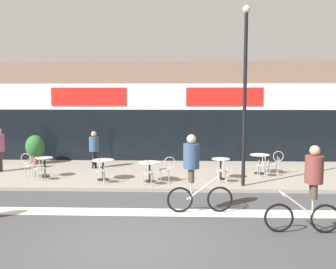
# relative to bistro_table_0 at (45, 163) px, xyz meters

# --- Properties ---
(ground_plane) EXTENTS (120.00, 120.00, 0.00)m
(ground_plane) POSITION_rel_bistro_table_0_xyz_m (3.96, -6.17, -0.64)
(ground_plane) COLOR #424244
(sidewalk_slab) EXTENTS (40.00, 5.50, 0.12)m
(sidewalk_slab) POSITION_rel_bistro_table_0_xyz_m (3.96, 1.08, -0.58)
(sidewalk_slab) COLOR gray
(sidewalk_slab) RESTS_ON ground
(storefront_facade) EXTENTS (40.00, 4.06, 4.73)m
(storefront_facade) POSITION_rel_bistro_table_0_xyz_m (3.96, 5.79, 1.72)
(storefront_facade) COLOR #7F6656
(storefront_facade) RESTS_ON ground
(bike_lane_stripe) EXTENTS (36.00, 0.70, 0.01)m
(bike_lane_stripe) POSITION_rel_bistro_table_0_xyz_m (3.96, -3.91, -0.64)
(bike_lane_stripe) COLOR silver
(bike_lane_stripe) RESTS_ON ground
(bistro_table_0) EXTENTS (0.62, 0.62, 0.74)m
(bistro_table_0) POSITION_rel_bistro_table_0_xyz_m (0.00, 0.00, 0.00)
(bistro_table_0) COLOR black
(bistro_table_0) RESTS_ON sidewalk_slab
(bistro_table_1) EXTENTS (0.79, 0.79, 0.74)m
(bistro_table_1) POSITION_rel_bistro_table_0_xyz_m (2.30, -0.40, 0.01)
(bistro_table_1) COLOR black
(bistro_table_1) RESTS_ON sidewalk_slab
(bistro_table_2) EXTENTS (0.78, 0.78, 0.71)m
(bistro_table_2) POSITION_rel_bistro_table_0_xyz_m (4.02, -0.62, -0.01)
(bistro_table_2) COLOR black
(bistro_table_2) RESTS_ON sidewalk_slab
(bistro_table_3) EXTENTS (0.67, 0.67, 0.76)m
(bistro_table_3) POSITION_rel_bistro_table_0_xyz_m (6.60, -0.12, 0.02)
(bistro_table_3) COLOR black
(bistro_table_3) RESTS_ON sidewalk_slab
(bistro_table_4) EXTENTS (0.75, 0.75, 0.76)m
(bistro_table_4) POSITION_rel_bistro_table_0_xyz_m (8.22, 0.93, 0.03)
(bistro_table_4) COLOR black
(bistro_table_4) RESTS_ON sidewalk_slab
(cafe_chair_0_near) EXTENTS (0.45, 0.60, 0.90)m
(cafe_chair_0_near) POSITION_rel_bistro_table_0_xyz_m (-0.01, -0.63, -0.01)
(cafe_chair_0_near) COLOR #B7B2AD
(cafe_chair_0_near) RESTS_ON sidewalk_slab
(cafe_chair_0_side) EXTENTS (0.60, 0.44, 0.90)m
(cafe_chair_0_side) POSITION_rel_bistro_table_0_xyz_m (-0.63, 0.01, -0.01)
(cafe_chair_0_side) COLOR #B7B2AD
(cafe_chair_0_side) RESTS_ON sidewalk_slab
(cafe_chair_1_near) EXTENTS (0.43, 0.59, 0.90)m
(cafe_chair_1_near) POSITION_rel_bistro_table_0_xyz_m (2.30, -1.03, -0.01)
(cafe_chair_1_near) COLOR #B7B2AD
(cafe_chair_1_near) RESTS_ON sidewalk_slab
(cafe_chair_2_near) EXTENTS (0.45, 0.60, 0.90)m
(cafe_chair_2_near) POSITION_rel_bistro_table_0_xyz_m (4.00, -1.25, -0.01)
(cafe_chair_2_near) COLOR #B7B2AD
(cafe_chair_2_near) RESTS_ON sidewalk_slab
(cafe_chair_2_side) EXTENTS (0.59, 0.44, 0.90)m
(cafe_chair_2_side) POSITION_rel_bistro_table_0_xyz_m (4.64, -0.62, -0.01)
(cafe_chair_2_side) COLOR #B7B2AD
(cafe_chair_2_side) RESTS_ON sidewalk_slab
(cafe_chair_3_near) EXTENTS (0.41, 0.58, 0.90)m
(cafe_chair_3_near) POSITION_rel_bistro_table_0_xyz_m (6.60, -0.75, -0.01)
(cafe_chair_3_near) COLOR #B7B2AD
(cafe_chair_3_near) RESTS_ON sidewalk_slab
(cafe_chair_4_near) EXTENTS (0.43, 0.59, 0.90)m
(cafe_chair_4_near) POSITION_rel_bistro_table_0_xyz_m (8.23, 0.31, -0.01)
(cafe_chair_4_near) COLOR #B7B2AD
(cafe_chair_4_near) RESTS_ON sidewalk_slab
(cafe_chair_4_side) EXTENTS (0.58, 0.42, 0.90)m
(cafe_chair_4_side) POSITION_rel_bistro_table_0_xyz_m (8.85, 0.93, -0.01)
(cafe_chair_4_side) COLOR #B7B2AD
(cafe_chair_4_side) RESTS_ON sidewalk_slab
(planter_pot) EXTENTS (0.85, 0.85, 1.29)m
(planter_pot) POSITION_rel_bistro_table_0_xyz_m (-1.43, 2.83, 0.18)
(planter_pot) COLOR brown
(planter_pot) RESTS_ON sidewalk_slab
(lamp_post) EXTENTS (0.26, 0.26, 6.01)m
(lamp_post) POSITION_rel_bistro_table_0_xyz_m (7.26, -1.14, 2.90)
(lamp_post) COLOR black
(lamp_post) RESTS_ON sidewalk_slab
(cyclist_1) EXTENTS (1.76, 0.48, 2.07)m
(cyclist_1) POSITION_rel_bistro_table_0_xyz_m (8.16, -5.35, 0.53)
(cyclist_1) COLOR black
(cyclist_1) RESTS_ON ground
(cyclist_2) EXTENTS (1.82, 0.54, 2.16)m
(cyclist_2) POSITION_rel_bistro_table_0_xyz_m (5.49, -3.85, 0.59)
(cyclist_2) COLOR black
(cyclist_2) RESTS_ON ground
(pedestrian_near_end) EXTENTS (0.47, 0.47, 1.57)m
(pedestrian_near_end) POSITION_rel_bistro_table_0_xyz_m (1.46, 1.85, 0.41)
(pedestrian_near_end) COLOR black
(pedestrian_near_end) RESTS_ON sidewalk_slab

